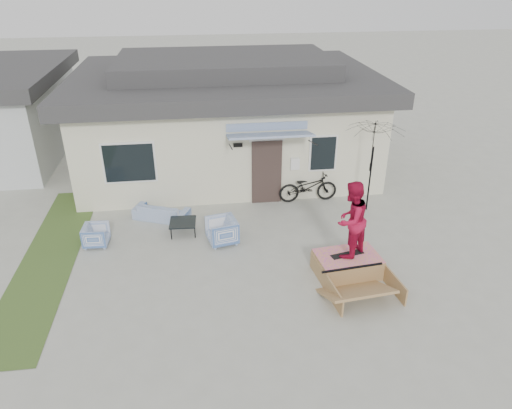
{
  "coord_description": "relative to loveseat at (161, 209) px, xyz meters",
  "views": [
    {
      "loc": [
        -1.17,
        -9.16,
        6.98
      ],
      "look_at": [
        0.3,
        1.8,
        1.3
      ],
      "focal_mm": 33.16,
      "sensor_mm": 36.0,
      "label": 1
    }
  ],
  "objects": [
    {
      "name": "ground",
      "position": [
        2.33,
        -3.76,
        -0.33
      ],
      "size": [
        90.0,
        90.0,
        0.0
      ],
      "primitive_type": "plane",
      "color": "#9C9D90",
      "rests_on": "ground"
    },
    {
      "name": "armchair_left",
      "position": [
        -1.71,
        -1.29,
        0.0
      ],
      "size": [
        0.64,
        0.68,
        0.67
      ],
      "primitive_type": "imported",
      "rotation": [
        0.0,
        0.0,
        1.52
      ],
      "color": "#375EA6",
      "rests_on": "ground"
    },
    {
      "name": "grass_strip",
      "position": [
        -2.87,
        -1.76,
        -0.32
      ],
      "size": [
        1.4,
        8.0,
        0.01
      ],
      "primitive_type": "cube",
      "color": "#365022",
      "rests_on": "ground"
    },
    {
      "name": "armchair_right",
      "position": [
        1.72,
        -1.61,
        0.07
      ],
      "size": [
        0.88,
        0.92,
        0.8
      ],
      "primitive_type": "imported",
      "rotation": [
        0.0,
        0.0,
        -1.36
      ],
      "color": "#375EA6",
      "rests_on": "ground"
    },
    {
      "name": "house",
      "position": [
        2.33,
        4.23,
        1.61
      ],
      "size": [
        10.8,
        8.49,
        4.1
      ],
      "color": "beige",
      "rests_on": "ground"
    },
    {
      "name": "skateboard",
      "position": [
        4.72,
        -3.46,
        0.21
      ],
      "size": [
        0.88,
        0.4,
        0.05
      ],
      "primitive_type": "cube",
      "rotation": [
        0.0,
        0.0,
        0.22
      ],
      "color": "black",
      "rests_on": "skate_ramp"
    },
    {
      "name": "loveseat",
      "position": [
        0.0,
        0.0,
        0.0
      ],
      "size": [
        1.74,
        1.11,
        0.66
      ],
      "primitive_type": "imported",
      "rotation": [
        0.0,
        0.0,
        2.74
      ],
      "color": "#375EA6",
      "rests_on": "ground"
    },
    {
      "name": "skater",
      "position": [
        4.72,
        -3.46,
        1.21
      ],
      "size": [
        1.21,
        1.17,
        1.95
      ],
      "primitive_type": "imported",
      "rotation": [
        0.0,
        0.0,
        3.82
      ],
      "color": "#A80F33",
      "rests_on": "skateboard"
    },
    {
      "name": "patio_umbrella",
      "position": [
        6.39,
        -0.25,
        1.42
      ],
      "size": [
        2.08,
        1.98,
        2.2
      ],
      "color": "black",
      "rests_on": "ground"
    },
    {
      "name": "coffee_table",
      "position": [
        0.65,
        -0.95,
        -0.15
      ],
      "size": [
        0.78,
        0.78,
        0.37
      ],
      "primitive_type": "cube",
      "rotation": [
        0.0,
        0.0,
        -0.05
      ],
      "color": "black",
      "rests_on": "ground"
    },
    {
      "name": "bicycle",
      "position": [
        4.68,
        0.6,
        0.28
      ],
      "size": [
        1.92,
        0.71,
        1.22
      ],
      "primitive_type": "imported",
      "rotation": [
        0.0,
        0.0,
        1.59
      ],
      "color": "black",
      "rests_on": "ground"
    },
    {
      "name": "skate_ramp",
      "position": [
        4.72,
        -3.51,
        -0.07
      ],
      "size": [
        1.75,
        2.21,
        0.51
      ],
      "primitive_type": null,
      "rotation": [
        0.0,
        0.0,
        0.11
      ],
      "color": "olive",
      "rests_on": "ground"
    }
  ]
}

